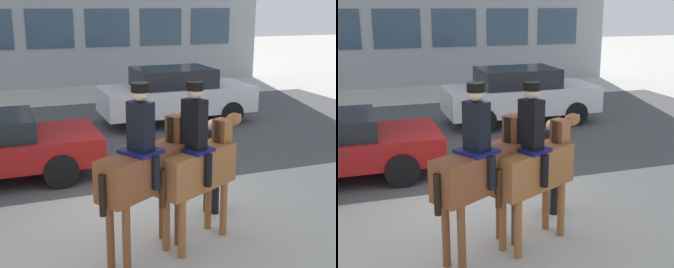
% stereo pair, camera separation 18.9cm
% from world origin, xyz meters
% --- Properties ---
extents(ground_plane, '(80.00, 80.00, 0.00)m').
position_xyz_m(ground_plane, '(0.00, 0.00, 0.00)').
color(ground_plane, '#B2AFA8').
extents(road_surface, '(19.64, 8.50, 0.01)m').
position_xyz_m(road_surface, '(0.00, 4.75, 0.00)').
color(road_surface, '#444447').
rests_on(road_surface, ground_plane).
extents(mounted_horse_lead, '(1.73, 1.19, 2.51)m').
position_xyz_m(mounted_horse_lead, '(-0.39, -1.94, 1.34)').
color(mounted_horse_lead, brown).
rests_on(mounted_horse_lead, ground_plane).
extents(mounted_horse_companion, '(1.66, 1.04, 2.46)m').
position_xyz_m(mounted_horse_companion, '(0.43, -1.82, 1.26)').
color(mounted_horse_companion, brown).
rests_on(mounted_horse_companion, ground_plane).
extents(pedestrian_bystander, '(0.71, 0.79, 1.66)m').
position_xyz_m(pedestrian_bystander, '(1.06, -0.97, 0.98)').
color(pedestrian_bystander, black).
rests_on(pedestrian_bystander, ground_plane).
extents(street_car_far_lane, '(4.57, 2.00, 1.67)m').
position_xyz_m(street_car_far_lane, '(2.78, 5.28, 0.87)').
color(street_car_far_lane, silver).
rests_on(street_car_far_lane, ground_plane).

